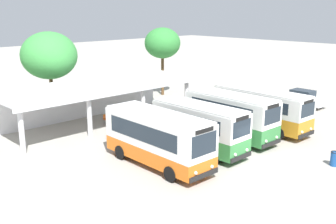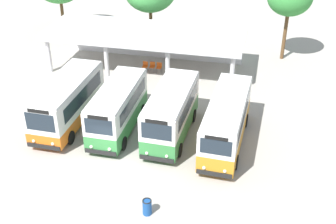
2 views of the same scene
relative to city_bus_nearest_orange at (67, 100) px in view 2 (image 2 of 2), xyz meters
name	(u,v)px [view 2 (image 2 of 2)]	position (x,y,z in m)	size (l,w,h in m)	color
ground_plane	(106,176)	(4.42, -5.00, -1.80)	(180.00, 180.00, 0.00)	#A39E93
city_bus_nearest_orange	(67,100)	(0.00, 0.00, 0.00)	(2.57, 7.62, 3.26)	black
city_bus_second_in_row	(118,107)	(3.59, -0.08, -0.04)	(2.26, 6.97, 3.19)	black
city_bus_middle_cream	(171,112)	(7.19, 0.05, 0.02)	(2.50, 7.08, 3.31)	black
city_bus_fourth_amber	(226,120)	(10.78, -0.09, -0.05)	(2.53, 8.12, 3.16)	black
terminal_canopy	(147,36)	(2.64, 10.67, 0.87)	(16.77, 6.01, 3.40)	silver
waiting_chair_end_by_column	(145,66)	(2.82, 9.39, -1.28)	(0.44, 0.44, 0.86)	slate
waiting_chair_second_from_end	(152,66)	(3.43, 9.46, -1.28)	(0.44, 0.44, 0.86)	slate
waiting_chair_middle_seat	(159,67)	(4.03, 9.44, -1.28)	(0.44, 0.44, 0.86)	slate
litter_bin_apron	(147,207)	(7.61, -7.48, -1.35)	(0.49, 0.49, 0.90)	#19478C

